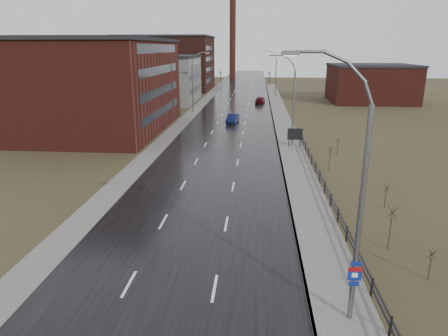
% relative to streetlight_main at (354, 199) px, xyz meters
% --- Properties ---
extents(road, '(14.00, 300.00, 0.06)m').
position_rel_streetlight_main_xyz_m(road, '(-8.47, 58.00, -6.03)').
color(road, black).
rests_on(road, ground).
extents(sidewalk_right, '(3.20, 180.00, 0.18)m').
position_rel_streetlight_main_xyz_m(sidewalk_right, '(0.13, 33.00, -5.97)').
color(sidewalk_right, '#595651').
rests_on(sidewalk_right, ground).
extents(curb_right, '(0.16, 180.00, 0.18)m').
position_rel_streetlight_main_xyz_m(curb_right, '(-1.39, 33.00, -5.97)').
color(curb_right, slate).
rests_on(curb_right, ground).
extents(sidewalk_left, '(2.40, 260.00, 0.12)m').
position_rel_streetlight_main_xyz_m(sidewalk_left, '(-16.67, 58.00, -6.00)').
color(sidewalk_left, '#595651').
rests_on(sidewalk_left, ground).
extents(warehouse_near, '(22.44, 28.56, 13.50)m').
position_rel_streetlight_main_xyz_m(warehouse_near, '(-29.46, 43.00, 0.70)').
color(warehouse_near, '#471914').
rests_on(warehouse_near, ground).
extents(warehouse_mid, '(16.32, 20.40, 10.50)m').
position_rel_streetlight_main_xyz_m(warehouse_mid, '(-26.46, 76.00, -0.80)').
color(warehouse_mid, slate).
rests_on(warehouse_mid, ground).
extents(warehouse_far, '(26.52, 24.48, 15.50)m').
position_rel_streetlight_main_xyz_m(warehouse_far, '(-31.47, 106.00, 1.70)').
color(warehouse_far, '#331611').
rests_on(warehouse_far, ground).
extents(building_right, '(18.36, 16.32, 8.50)m').
position_rel_streetlight_main_xyz_m(building_right, '(21.83, 80.00, -1.80)').
color(building_right, '#471914').
rests_on(building_right, ground).
extents(smokestack, '(2.70, 2.70, 30.70)m').
position_rel_streetlight_main_xyz_m(smokestack, '(-14.47, 148.00, 9.44)').
color(smokestack, '#331611').
rests_on(smokestack, ground).
extents(streetlight_main, '(3.91, 0.29, 12.11)m').
position_rel_streetlight_main_xyz_m(streetlight_main, '(0.00, 0.00, 0.00)').
color(streetlight_main, slate).
rests_on(streetlight_main, ground).
extents(streetlight_right_mid, '(3.36, 0.28, 11.35)m').
position_rel_streetlight_main_xyz_m(streetlight_right_mid, '(0.03, 34.00, -0.22)').
color(streetlight_right_mid, slate).
rests_on(streetlight_right_mid, ground).
extents(streetlight_left, '(3.36, 0.28, 11.35)m').
position_rel_streetlight_main_xyz_m(streetlight_left, '(-16.17, 60.00, -0.22)').
color(streetlight_left, slate).
rests_on(streetlight_left, ground).
extents(streetlight_right_far, '(3.36, 0.28, 11.35)m').
position_rel_streetlight_main_xyz_m(streetlight_right_far, '(0.03, 88.00, -0.22)').
color(streetlight_right_far, slate).
rests_on(streetlight_right_far, ground).
extents(guardrail, '(0.10, 53.05, 1.10)m').
position_rel_streetlight_main_xyz_m(guardrail, '(1.83, 16.32, -5.35)').
color(guardrail, black).
rests_on(guardrail, ground).
extents(shrub_b, '(0.44, 0.46, 1.83)m').
position_rel_streetlight_main_xyz_m(shrub_b, '(5.37, 3.87, -5.09)').
color(shrub_b, '#382D23').
rests_on(shrub_b, ground).
extents(shrub_c, '(0.68, 0.72, 2.88)m').
position_rel_streetlight_main_xyz_m(shrub_c, '(4.27, 7.30, -4.53)').
color(shrub_c, '#382D23').
rests_on(shrub_c, ground).
extents(shrub_d, '(0.46, 0.49, 1.93)m').
position_rel_streetlight_main_xyz_m(shrub_d, '(6.04, 14.12, -5.04)').
color(shrub_d, '#382D23').
rests_on(shrub_d, ground).
extents(shrub_e, '(0.61, 0.64, 2.58)m').
position_rel_streetlight_main_xyz_m(shrub_e, '(3.33, 23.87, -4.69)').
color(shrub_e, '#382D23').
rests_on(shrub_e, ground).
extents(shrub_f, '(0.48, 0.51, 2.01)m').
position_rel_streetlight_main_xyz_m(shrub_f, '(5.35, 30.35, -4.99)').
color(shrub_f, '#382D23').
rests_on(shrub_f, ground).
extents(billboard, '(1.88, 0.17, 2.49)m').
position_rel_streetlight_main_xyz_m(billboard, '(0.63, 33.48, -4.39)').
color(billboard, black).
rests_on(billboard, ground).
extents(traffic_light_left, '(0.58, 2.73, 5.30)m').
position_rel_streetlight_main_xyz_m(traffic_light_left, '(-16.47, 118.00, -1.46)').
color(traffic_light_left, black).
rests_on(traffic_light_left, ground).
extents(traffic_light_right, '(0.58, 2.73, 5.30)m').
position_rel_streetlight_main_xyz_m(traffic_light_right, '(-0.47, 118.00, -1.46)').
color(traffic_light_right, black).
rests_on(traffic_light_right, ground).
extents(car_near, '(2.12, 4.67, 1.48)m').
position_rel_streetlight_main_xyz_m(car_near, '(-8.21, 49.93, -5.32)').
color(car_near, '#0B1138').
rests_on(car_near, ground).
extents(car_far, '(2.43, 4.79, 1.56)m').
position_rel_streetlight_main_xyz_m(car_far, '(-3.58, 74.84, -5.28)').
color(car_far, '#410A0C').
rests_on(car_far, ground).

